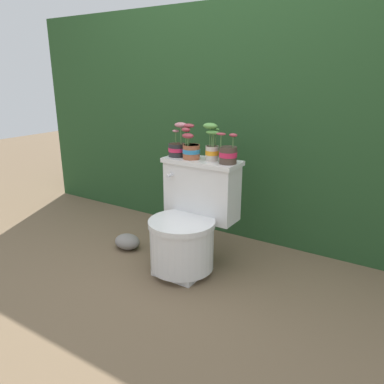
# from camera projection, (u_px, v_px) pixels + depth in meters

# --- Properties ---
(ground_plane) EXTENTS (12.00, 12.00, 0.00)m
(ground_plane) POSITION_uv_depth(u_px,v_px,m) (172.00, 271.00, 2.50)
(ground_plane) COLOR brown
(hedge_backdrop) EXTENTS (4.00, 0.67, 1.77)m
(hedge_backdrop) POSITION_uv_depth(u_px,v_px,m) (247.00, 121.00, 3.12)
(hedge_backdrop) COLOR #234723
(hedge_backdrop) RESTS_ON ground
(toilet) EXTENTS (0.52, 0.57, 0.72)m
(toilet) POSITION_uv_depth(u_px,v_px,m) (190.00, 222.00, 2.47)
(toilet) COLOR silver
(toilet) RESTS_ON ground
(potted_plant_left) EXTENTS (0.14, 0.12, 0.23)m
(potted_plant_left) POSITION_uv_depth(u_px,v_px,m) (177.00, 146.00, 2.54)
(potted_plant_left) COLOR #262628
(potted_plant_left) RESTS_ON toilet
(potted_plant_midleft) EXTENTS (0.12, 0.14, 0.23)m
(potted_plant_midleft) POSITION_uv_depth(u_px,v_px,m) (191.00, 148.00, 2.47)
(potted_plant_midleft) COLOR #9E5638
(potted_plant_midleft) RESTS_ON toilet
(potted_plant_middle) EXTENTS (0.11, 0.10, 0.25)m
(potted_plant_middle) POSITION_uv_depth(u_px,v_px,m) (212.00, 145.00, 2.40)
(potted_plant_middle) COLOR beige
(potted_plant_middle) RESTS_ON toilet
(potted_plant_midright) EXTENTS (0.13, 0.11, 0.20)m
(potted_plant_midright) POSITION_uv_depth(u_px,v_px,m) (228.00, 154.00, 2.34)
(potted_plant_midright) COLOR #47382D
(potted_plant_midright) RESTS_ON toilet
(garden_stone) EXTENTS (0.20, 0.16, 0.11)m
(garden_stone) POSITION_uv_depth(u_px,v_px,m) (127.00, 242.00, 2.81)
(garden_stone) COLOR gray
(garden_stone) RESTS_ON ground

